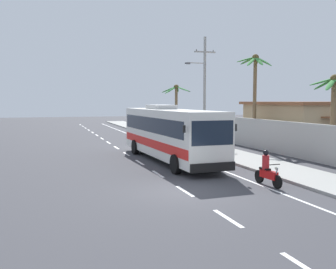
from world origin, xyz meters
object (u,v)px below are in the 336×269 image
at_px(utility_pole_mid, 204,87).
at_px(palm_nearest, 255,81).
at_px(pedestrian_near_kerb, 215,136).
at_px(palm_third, 334,102).
at_px(motorcycle_beside_bus, 267,171).
at_px(palm_second, 176,99).
at_px(roadside_building, 320,123).
at_px(coach_bus_foreground, 169,132).

height_order(utility_pole_mid, palm_nearest, utility_pole_mid).
distance_m(pedestrian_near_kerb, palm_third, 10.29).
distance_m(pedestrian_near_kerb, utility_pole_mid, 5.91).
bearing_deg(motorcycle_beside_bus, pedestrian_near_kerb, 75.06).
relative_size(motorcycle_beside_bus, palm_second, 0.35).
relative_size(pedestrian_near_kerb, roadside_building, 0.16).
relative_size(coach_bus_foreground, motorcycle_beside_bus, 6.39).
height_order(utility_pole_mid, roadside_building, utility_pole_mid).
bearing_deg(palm_third, palm_nearest, 90.52).
xyz_separation_m(coach_bus_foreground, motorcycle_beside_bus, (2.02, -8.27, -1.21)).
distance_m(motorcycle_beside_bus, pedestrian_near_kerb, 13.61).
xyz_separation_m(utility_pole_mid, palm_third, (2.64, -13.50, -1.32)).
height_order(palm_third, roadside_building, palm_third).
xyz_separation_m(pedestrian_near_kerb, palm_nearest, (3.39, -0.32, 4.44)).
bearing_deg(pedestrian_near_kerb, palm_nearest, -111.10).
bearing_deg(palm_third, pedestrian_near_kerb, 110.47).
bearing_deg(palm_second, coach_bus_foreground, -110.84).
bearing_deg(utility_pole_mid, pedestrian_near_kerb, -101.16).
height_order(coach_bus_foreground, motorcycle_beside_bus, coach_bus_foreground).
height_order(motorcycle_beside_bus, palm_nearest, palm_nearest).
xyz_separation_m(coach_bus_foreground, palm_second, (6.40, 16.82, 2.18)).
xyz_separation_m(coach_bus_foreground, utility_pole_mid, (6.36, 9.08, 3.23)).
bearing_deg(roadside_building, pedestrian_near_kerb, 175.95).
bearing_deg(palm_second, motorcycle_beside_bus, -99.90).
relative_size(palm_nearest, palm_third, 1.41).
bearing_deg(pedestrian_near_kerb, palm_second, -19.82).
height_order(coach_bus_foreground, utility_pole_mid, utility_pole_mid).
xyz_separation_m(palm_nearest, roadside_building, (6.30, -0.36, -3.56)).
relative_size(palm_third, roadside_building, 0.50).
bearing_deg(palm_second, utility_pole_mid, -90.31).
bearing_deg(palm_nearest, roadside_building, -3.28).
bearing_deg(coach_bus_foreground, palm_third, -26.12).
xyz_separation_m(motorcycle_beside_bus, pedestrian_near_kerb, (3.51, 13.15, 0.37)).
height_order(coach_bus_foreground, palm_third, palm_third).
relative_size(palm_nearest, roadside_building, 0.71).
bearing_deg(coach_bus_foreground, palm_second, 69.16).
bearing_deg(motorcycle_beside_bus, palm_nearest, 61.74).
relative_size(palm_nearest, palm_second, 1.35).
xyz_separation_m(pedestrian_near_kerb, palm_third, (3.47, -9.29, 2.75)).
bearing_deg(palm_nearest, palm_third, -89.48).
bearing_deg(motorcycle_beside_bus, palm_second, 80.10).
relative_size(utility_pole_mid, palm_nearest, 1.26).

